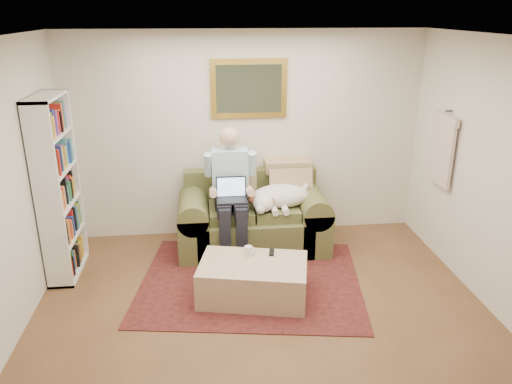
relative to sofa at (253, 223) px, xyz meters
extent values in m
cube|color=brown|center=(-0.06, -2.01, -0.31)|extent=(4.50, 5.00, 0.01)
cube|color=white|center=(-0.06, -2.01, 2.29)|extent=(4.50, 5.00, 0.01)
cube|color=silver|center=(-0.06, 0.49, 0.99)|extent=(4.50, 0.01, 2.60)
cube|color=black|center=(-0.12, -0.87, -0.31)|extent=(2.63, 2.24, 0.01)
cube|color=brown|center=(0.00, -0.04, -0.09)|extent=(1.38, 0.89, 0.45)
cube|color=brown|center=(0.00, 0.35, 0.37)|extent=(1.67, 0.19, 0.46)
cube|color=brown|center=(-0.73, -0.04, -0.04)|extent=(0.36, 0.89, 0.92)
cube|color=brown|center=(0.73, -0.04, -0.04)|extent=(0.36, 0.89, 0.92)
cube|color=brown|center=(-0.27, -0.09, 0.20)|extent=(0.52, 0.60, 0.13)
cube|color=brown|center=(0.27, -0.09, 0.20)|extent=(0.52, 0.60, 0.13)
cube|color=black|center=(-0.27, -0.30, 0.43)|extent=(0.35, 0.25, 0.02)
cube|color=black|center=(-0.27, -0.17, 0.55)|extent=(0.35, 0.07, 0.24)
cube|color=#99BFF2|center=(-0.27, -0.18, 0.55)|extent=(0.32, 0.05, 0.21)
cube|color=#CEA989|center=(-0.12, -1.18, -0.12)|extent=(1.21, 0.91, 0.39)
cylinder|color=white|center=(-0.15, -1.00, 0.13)|extent=(0.08, 0.08, 0.10)
cube|color=black|center=(0.10, -0.98, 0.09)|extent=(0.07, 0.16, 0.02)
cube|color=gold|center=(0.00, 0.47, 1.59)|extent=(0.94, 0.04, 0.72)
cube|color=gray|center=(0.00, 0.45, 1.59)|extent=(0.80, 0.01, 0.58)
camera|label=1|loc=(-0.57, -5.65, 2.51)|focal=35.00mm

